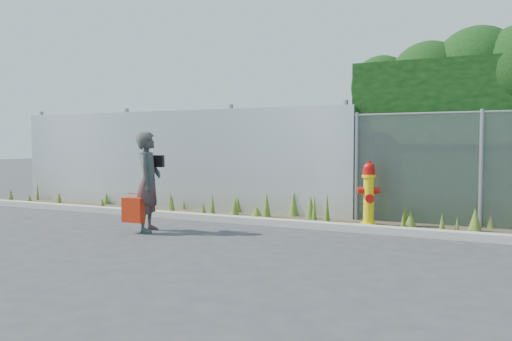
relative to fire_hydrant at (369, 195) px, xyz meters
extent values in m
plane|color=#363639|center=(-1.41, -2.42, -0.56)|extent=(80.00, 80.00, 0.00)
cube|color=#AAA699|center=(-1.41, -0.62, -0.50)|extent=(16.00, 0.22, 0.12)
cube|color=#423826|center=(-1.41, -0.02, -0.56)|extent=(16.00, 1.20, 0.01)
cone|color=#42621D|center=(-4.18, 0.47, -0.46)|extent=(0.10, 0.10, 0.21)
cone|color=#42621D|center=(-8.27, -0.12, -0.47)|extent=(0.18, 0.18, 0.19)
cone|color=#42621D|center=(-4.16, 0.00, -0.39)|extent=(0.14, 0.14, 0.36)
cone|color=#42621D|center=(-2.03, 0.15, -0.32)|extent=(0.18, 0.18, 0.49)
cone|color=#42621D|center=(-0.04, 0.15, -0.39)|extent=(0.23, 0.23, 0.35)
cone|color=#42621D|center=(0.70, 0.14, -0.41)|extent=(0.21, 0.21, 0.31)
cone|color=#42621D|center=(-1.18, 0.30, -0.33)|extent=(0.19, 0.19, 0.47)
cone|color=#42621D|center=(1.23, -0.10, -0.40)|extent=(0.11, 0.11, 0.32)
cone|color=#42621D|center=(-8.57, -0.40, -0.38)|extent=(0.18, 0.18, 0.37)
cone|color=#42621D|center=(-2.30, 0.24, -0.46)|extent=(0.23, 0.23, 0.21)
cone|color=#42621D|center=(1.72, 0.13, -0.37)|extent=(0.23, 0.23, 0.39)
cone|color=#42621D|center=(-8.62, 0.44, -0.32)|extent=(0.08, 0.08, 0.48)
cone|color=#42621D|center=(-6.15, 0.08, -0.46)|extent=(0.12, 0.12, 0.21)
cone|color=#42621D|center=(-2.46, -0.42, -0.42)|extent=(0.23, 0.23, 0.28)
cone|color=#42621D|center=(0.60, 0.19, -0.35)|extent=(0.09, 0.09, 0.43)
cone|color=#42621D|center=(-4.98, 0.25, -0.43)|extent=(0.12, 0.12, 0.26)
cone|color=#42621D|center=(0.64, -0.30, -0.41)|extent=(0.10, 0.10, 0.31)
cone|color=#42621D|center=(1.46, -0.02, -0.43)|extent=(0.08, 0.08, 0.26)
cone|color=#42621D|center=(-3.02, -0.27, -0.32)|extent=(0.13, 0.13, 0.48)
cone|color=#42621D|center=(-2.75, 0.19, -0.38)|extent=(0.14, 0.14, 0.37)
cone|color=#42621D|center=(-0.91, -0.28, -0.29)|extent=(0.11, 0.11, 0.55)
cone|color=#42621D|center=(-0.79, 0.10, -0.29)|extent=(0.12, 0.12, 0.55)
cone|color=#42621D|center=(1.95, 0.62, -0.41)|extent=(0.14, 0.14, 0.30)
cone|color=#42621D|center=(-1.61, 0.53, -0.32)|extent=(0.20, 0.20, 0.50)
cone|color=#42621D|center=(-3.29, -0.16, -0.43)|extent=(0.14, 0.14, 0.26)
cone|color=#42621D|center=(-6.38, 0.48, -0.42)|extent=(0.15, 0.15, 0.29)
cone|color=#42621D|center=(-7.51, 0.10, -0.42)|extent=(0.13, 0.13, 0.29)
cone|color=#42621D|center=(-4.19, 0.00, -0.35)|extent=(0.11, 0.11, 0.43)
cone|color=#42621D|center=(-2.88, 0.57, -0.32)|extent=(0.20, 0.20, 0.49)
cube|color=silver|center=(-4.66, 0.58, 0.54)|extent=(8.50, 0.08, 2.20)
cylinder|color=gray|center=(-8.71, 0.70, 0.59)|extent=(0.10, 0.10, 2.30)
cylinder|color=gray|center=(-5.91, 0.70, 0.59)|extent=(0.10, 0.10, 2.30)
cylinder|color=gray|center=(-3.11, 0.70, 0.59)|extent=(0.10, 0.10, 2.30)
cylinder|color=gray|center=(-0.61, 0.70, 0.59)|extent=(0.10, 0.10, 2.30)
cylinder|color=gray|center=(-0.36, 0.58, 0.46)|extent=(0.07, 0.07, 2.05)
cylinder|color=gray|center=(1.79, 0.58, 0.46)|extent=(0.07, 0.07, 2.05)
sphere|color=black|center=(-0.13, 1.77, 2.07)|extent=(1.29, 1.29, 1.29)
sphere|color=black|center=(0.81, 1.65, 2.11)|extent=(1.60, 1.60, 1.60)
sphere|color=black|center=(1.67, 1.67, 2.28)|extent=(1.69, 1.69, 1.69)
cylinder|color=yellow|center=(0.00, 0.01, -0.53)|extent=(0.29, 0.29, 0.06)
cylinder|color=yellow|center=(0.00, 0.01, -0.13)|extent=(0.18, 0.18, 0.87)
cylinder|color=yellow|center=(0.00, 0.01, 0.33)|extent=(0.25, 0.25, 0.05)
cylinder|color=#B20F0A|center=(0.00, 0.01, 0.40)|extent=(0.21, 0.21, 0.10)
sphere|color=#B20F0A|center=(0.00, 0.01, 0.47)|extent=(0.19, 0.19, 0.19)
cylinder|color=#B20F0A|center=(0.00, 0.01, 0.57)|extent=(0.05, 0.05, 0.05)
cylinder|color=#B20F0A|center=(-0.14, 0.01, 0.07)|extent=(0.10, 0.11, 0.11)
cylinder|color=#B20F0A|center=(0.14, 0.01, 0.07)|extent=(0.10, 0.11, 0.11)
cylinder|color=#B20F0A|center=(0.00, -0.14, -0.05)|extent=(0.15, 0.12, 0.15)
imported|color=#0E5B50|center=(-3.20, -2.06, 0.27)|extent=(0.58, 0.71, 1.66)
cube|color=#A52809|center=(-3.31, -2.33, -0.18)|extent=(0.36, 0.13, 0.40)
cylinder|color=#A52809|center=(-3.31, -2.33, 0.09)|extent=(0.17, 0.02, 0.02)
cube|color=black|center=(-3.18, -1.87, 0.60)|extent=(0.27, 0.11, 0.20)
camera|label=1|loc=(1.92, -8.75, 0.88)|focal=35.00mm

